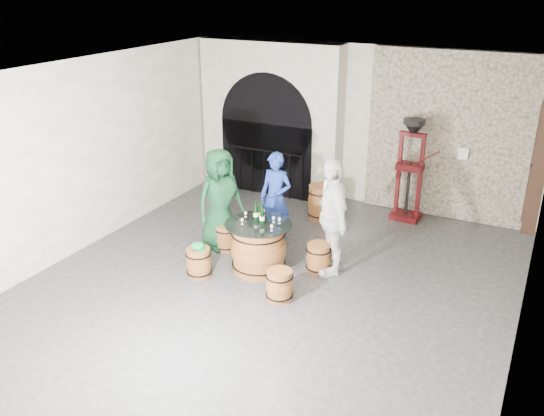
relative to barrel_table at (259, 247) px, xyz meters
The scene contains 31 objects.
ground 0.66m from the barrel_table, 41.26° to the right, with size 8.00×8.00×0.00m, color #2A2A2C.
wall_back 3.86m from the barrel_table, 83.81° to the left, with size 8.00×8.00×0.00m, color white.
wall_front 4.53m from the barrel_table, 84.79° to the right, with size 8.00×8.00×0.00m, color white.
wall_left 3.34m from the barrel_table, behind, with size 8.00×8.00×0.00m, color white.
wall_right 4.09m from the barrel_table, ahead, with size 8.00×8.00×0.00m, color white.
ceiling 2.84m from the barrel_table, 41.26° to the right, with size 8.00×8.00×0.00m, color beige.
stone_facing_panel 4.38m from the barrel_table, 58.56° to the left, with size 3.20×0.12×3.18m, color tan.
arched_opening 3.89m from the barrel_table, 113.92° to the left, with size 3.10×0.60×3.19m.
shuttered_window 4.52m from the barrel_table, 28.53° to the left, with size 0.23×1.10×2.00m.
barrel_table is the anchor object (origin of this frame).
barrel_stool_left 0.97m from the barrel_table, 154.14° to the left, with size 0.40×0.40×0.47m.
barrel_stool_far 0.97m from the barrel_table, 103.17° to the left, with size 0.40×0.40×0.47m.
barrel_stool_right 0.97m from the barrel_table, 25.00° to the left, with size 0.40×0.40×0.47m.
barrel_stool_near_right 0.97m from the barrel_table, 43.36° to the right, with size 0.40×0.40×0.47m.
barrel_stool_near_left 0.97m from the barrel_table, 141.96° to the right, with size 0.40×0.40×0.47m.
green_cap 0.96m from the barrel_table, 141.78° to the right, with size 0.26×0.21×0.12m.
person_green 1.21m from the barrel_table, 154.14° to the left, with size 0.86×0.56×1.76m, color #103920.
person_blue 1.24m from the barrel_table, 103.17° to the left, with size 0.59×0.39×1.62m, color navy.
person_white 1.26m from the barrel_table, 25.00° to the left, with size 1.11×0.46×1.89m, color silver.
wine_bottle_left 0.56m from the barrel_table, 134.98° to the left, with size 0.08×0.08×0.32m.
wine_bottle_center 0.55m from the barrel_table, ahead, with size 0.08×0.08×0.32m.
wine_bottle_right 0.56m from the barrel_table, 96.03° to the left, with size 0.08×0.08×0.32m.
tasting_glass_a 0.53m from the barrel_table, 146.07° to the right, with size 0.05×0.05×0.10m, color #BA5F24, non-canonical shape.
tasting_glass_b 0.52m from the barrel_table, 36.30° to the left, with size 0.05×0.05×0.10m, color #BA5F24, non-canonical shape.
tasting_glass_c 0.57m from the barrel_table, 103.54° to the left, with size 0.05×0.05×0.10m, color #BA5F24, non-canonical shape.
tasting_glass_d 0.57m from the barrel_table, 26.56° to the left, with size 0.05×0.05×0.10m, color #BA5F24, non-canonical shape.
tasting_glass_e 0.57m from the barrel_table, 25.65° to the right, with size 0.05×0.05×0.10m, color #BA5F24, non-canonical shape.
tasting_glass_f 0.56m from the barrel_table, 156.96° to the left, with size 0.05×0.05×0.10m, color #BA5F24, non-canonical shape.
side_barrel 2.41m from the barrel_table, 88.17° to the left, with size 0.51×0.51×0.68m.
corking_press 3.59m from the barrel_table, 63.54° to the left, with size 0.81×0.46×1.97m.
control_box 4.38m from the barrel_table, 55.15° to the left, with size 0.18×0.10×0.22m, color silver.
Camera 1 is at (3.52, -6.89, 4.45)m, focal length 38.00 mm.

